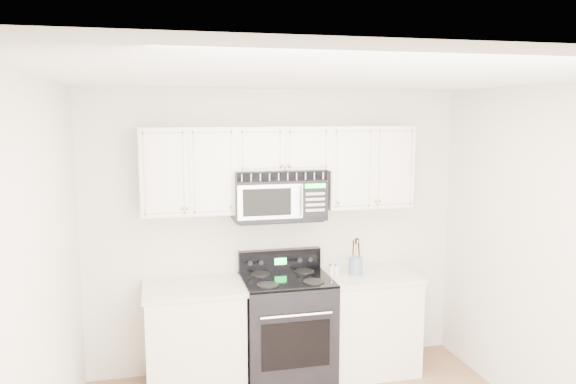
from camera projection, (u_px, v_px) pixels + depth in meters
name	position (u px, v px, depth m)	size (l,w,h in m)	color
room	(335.00, 286.00, 3.55)	(3.51, 3.51, 2.61)	#96694E
base_cabinet_left	(195.00, 340.00, 4.88)	(0.86, 0.65, 0.92)	white
base_cabinet_right	(368.00, 324.00, 5.24)	(0.86, 0.65, 0.92)	white
range	(287.00, 326.00, 5.04)	(0.78, 0.71, 1.12)	black
upper_cabinets	(281.00, 164.00, 4.99)	(2.44, 0.37, 0.75)	white
microwave	(278.00, 194.00, 4.98)	(0.81, 0.45, 0.45)	black
utensil_crock	(356.00, 265.00, 5.12)	(0.13, 0.13, 0.34)	slate
shaker_salt	(331.00, 269.00, 5.12)	(0.04, 0.04, 0.11)	silver
shaker_pepper	(337.00, 269.00, 5.12)	(0.04, 0.04, 0.10)	silver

